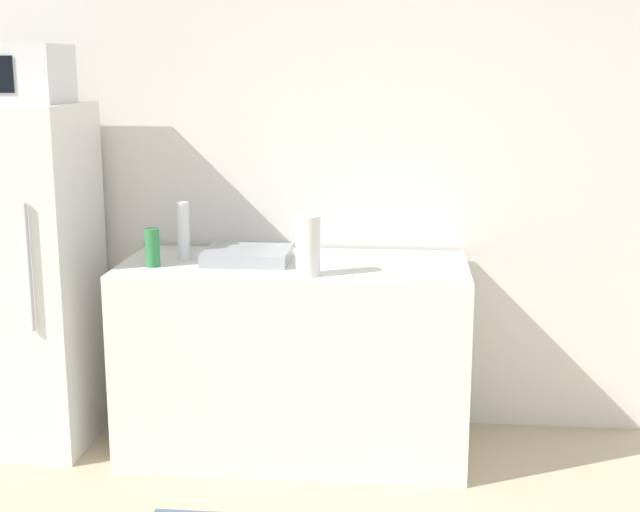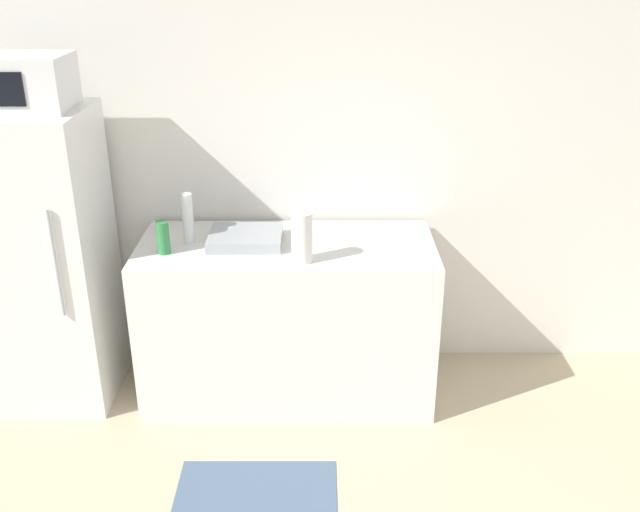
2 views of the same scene
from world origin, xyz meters
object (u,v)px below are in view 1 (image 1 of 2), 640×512
(microwave, at_px, (12,74))
(paper_towel_roll, at_px, (308,246))
(refrigerator, at_px, (27,277))
(bottle_tall, at_px, (183,231))
(bottle_short, at_px, (152,248))

(microwave, relative_size, paper_towel_roll, 1.81)
(paper_towel_roll, bearing_deg, refrigerator, 170.52)
(bottle_tall, relative_size, paper_towel_roll, 1.04)
(bottle_tall, distance_m, paper_towel_roll, 0.68)
(microwave, distance_m, bottle_short, 1.03)
(refrigerator, bearing_deg, bottle_short, -10.85)
(microwave, xyz_separation_m, bottle_short, (0.66, -0.13, -0.78))
(refrigerator, height_order, bottle_tall, refrigerator)
(bottle_tall, bearing_deg, bottle_short, -124.09)
(refrigerator, relative_size, bottle_short, 9.38)
(microwave, height_order, bottle_tall, microwave)
(bottle_tall, bearing_deg, refrigerator, -177.77)
(bottle_short, bearing_deg, microwave, 169.26)
(microwave, bearing_deg, refrigerator, 71.17)
(microwave, distance_m, paper_towel_roll, 1.59)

